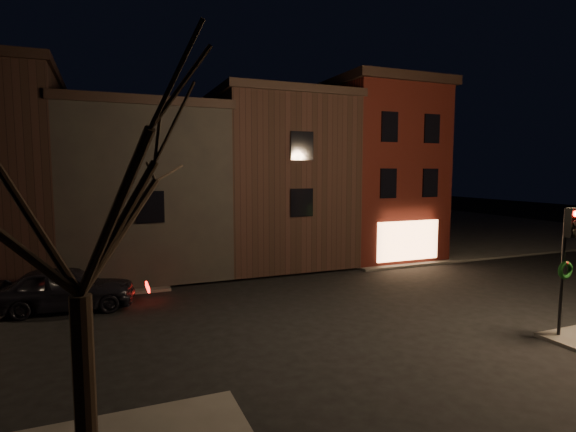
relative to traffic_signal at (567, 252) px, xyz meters
name	(u,v)px	position (x,y,z in m)	size (l,w,h in m)	color
ground	(324,310)	(-5.60, 5.51, -2.81)	(120.00, 120.00, 0.00)	black
sidewalk_far_right	(416,226)	(14.40, 25.51, -2.75)	(30.00, 30.00, 0.12)	#2D2B28
corner_building	(370,169)	(2.40, 14.98, 2.59)	(6.50, 8.50, 10.50)	#41100B
row_building_a	(267,179)	(-4.10, 16.01, 2.03)	(7.30, 10.30, 9.40)	black
row_building_b	(141,189)	(-11.35, 16.01, 1.53)	(7.80, 10.30, 8.40)	black
traffic_signal	(567,252)	(0.00, 0.00, 0.00)	(0.58, 0.38, 4.05)	black
bare_tree_left	(74,162)	(-13.60, -1.49, 2.63)	(5.60, 5.60, 7.50)	black
parked_car_a	(66,288)	(-14.66, 9.26, -1.96)	(2.00, 4.97, 1.69)	black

